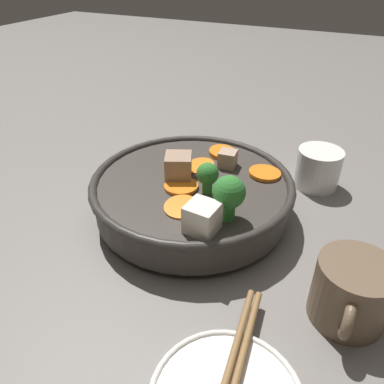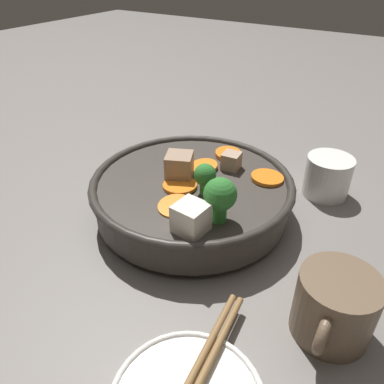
# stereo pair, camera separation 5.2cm
# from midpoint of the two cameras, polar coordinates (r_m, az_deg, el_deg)

# --- Properties ---
(ground_plane) EXTENTS (3.00, 3.00, 0.00)m
(ground_plane) POSITION_cam_midpoint_polar(r_m,az_deg,el_deg) (0.55, 2.75, -3.30)
(ground_plane) COLOR slate
(stirfry_bowl) EXTENTS (0.28, 0.28, 0.11)m
(stirfry_bowl) POSITION_cam_midpoint_polar(r_m,az_deg,el_deg) (0.52, 2.94, 0.01)
(stirfry_bowl) COLOR #38332D
(stirfry_bowl) RESTS_ON ground_plane
(tea_cup) EXTENTS (0.07, 0.07, 0.06)m
(tea_cup) POSITION_cam_midpoint_polar(r_m,az_deg,el_deg) (0.62, 22.29, 2.21)
(tea_cup) COLOR white
(tea_cup) RESTS_ON ground_plane
(dark_mug) EXTENTS (0.10, 0.08, 0.07)m
(dark_mug) POSITION_cam_midpoint_polar(r_m,az_deg,el_deg) (0.41, 24.48, -15.81)
(dark_mug) COLOR brown
(dark_mug) RESTS_ON ground_plane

